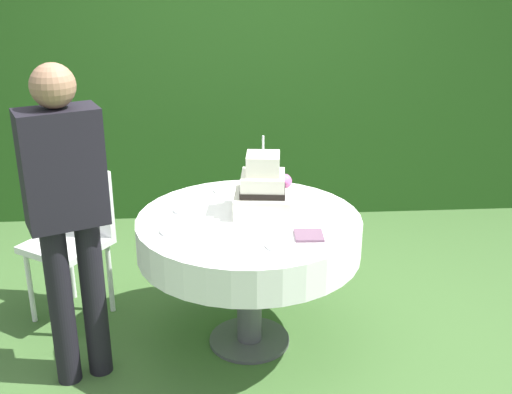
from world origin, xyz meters
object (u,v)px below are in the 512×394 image
serving_plate_near (277,246)px  napkin_stack (309,235)px  cake_table (249,237)px  serving_plate_right (224,190)px  wedding_cake (264,190)px  serving_plate_left (174,231)px  standing_person (67,208)px  serving_plate_far (184,210)px  garden_chair (75,229)px

serving_plate_near → napkin_stack: (0.16, 0.10, 0.00)m
cake_table → napkin_stack: bearing=-42.4°
serving_plate_right → wedding_cake: bearing=-58.0°
cake_table → serving_plate_left: serving_plate_left is taller
serving_plate_left → standing_person: size_ratio=0.09×
wedding_cake → napkin_stack: size_ratio=3.02×
serving_plate_near → serving_plate_far: (-0.45, 0.47, 0.00)m
wedding_cake → garden_chair: 1.16m
serving_plate_far → serving_plate_left: (-0.04, -0.27, 0.00)m
serving_plate_near → serving_plate_left: bearing=157.3°
wedding_cake → serving_plate_near: (0.03, -0.43, -0.12)m
napkin_stack → wedding_cake: bearing=120.4°
cake_table → wedding_cake: wedding_cake is taller
cake_table → serving_plate_far: serving_plate_far is taller
standing_person → serving_plate_far: bearing=34.5°
serving_plate_far → napkin_stack: 0.72m
garden_chair → serving_plate_right: bearing=-0.0°
napkin_stack → cake_table: bearing=137.6°
napkin_stack → standing_person: bearing=179.5°
serving_plate_near → serving_plate_far: bearing=133.6°
cake_table → wedding_cake: bearing=44.1°
wedding_cake → garden_chair: (-1.07, 0.33, -0.33)m
serving_plate_near → garden_chair: size_ratio=0.13×
serving_plate_far → garden_chair: bearing=156.1°
serving_plate_right → napkin_stack: napkin_stack is taller
serving_plate_left → garden_chair: bearing=137.7°
serving_plate_right → napkin_stack: bearing=-58.8°
serving_plate_near → serving_plate_far: 0.65m
serving_plate_right → garden_chair: 0.89m
wedding_cake → serving_plate_left: size_ratio=2.93×
wedding_cake → garden_chair: wedding_cake is taller
cake_table → standing_person: size_ratio=0.73×
serving_plate_near → garden_chair: garden_chair is taller
wedding_cake → serving_plate_far: 0.44m
serving_plate_near → napkin_stack: size_ratio=0.81×
wedding_cake → standing_person: standing_person is taller
cake_table → serving_plate_right: (-0.12, 0.40, 0.11)m
wedding_cake → serving_plate_far: size_ratio=3.53×
garden_chair → serving_plate_far: bearing=-23.9°
cake_table → standing_person: 0.94m
cake_table → serving_plate_left: (-0.38, -0.15, 0.11)m
napkin_stack → standing_person: 1.15m
cake_table → serving_plate_right: serving_plate_right is taller
napkin_stack → standing_person: standing_person is taller
serving_plate_near → serving_plate_left: (-0.49, 0.21, 0.00)m
napkin_stack → standing_person: size_ratio=0.09×
serving_plate_near → serving_plate_right: bearing=107.2°
wedding_cake → napkin_stack: bearing=-59.6°
wedding_cake → serving_plate_right: (-0.20, 0.33, -0.12)m
serving_plate_right → napkin_stack: size_ratio=0.86×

